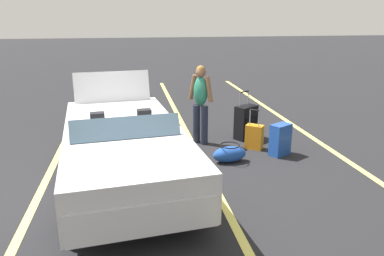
# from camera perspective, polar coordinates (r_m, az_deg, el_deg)

# --- Properties ---
(ground_plane) EXTENTS (80.00, 80.00, 0.00)m
(ground_plane) POSITION_cam_1_polar(r_m,az_deg,el_deg) (6.15, -10.18, -8.38)
(ground_plane) COLOR black
(lot_line_near) EXTENTS (18.00, 0.12, 0.01)m
(lot_line_near) POSITION_cam_1_polar(r_m,az_deg,el_deg) (6.31, -22.28, -8.76)
(lot_line_near) COLOR #EAE066
(lot_line_near) RESTS_ON ground_plane
(lot_line_mid) EXTENTS (18.00, 0.12, 0.01)m
(lot_line_mid) POSITION_cam_1_polar(r_m,az_deg,el_deg) (6.27, 2.73, -7.57)
(lot_line_mid) COLOR #EAE066
(lot_line_mid) RESTS_ON ground_plane
(lot_line_far) EXTENTS (18.00, 0.12, 0.01)m
(lot_line_far) POSITION_cam_1_polar(r_m,az_deg,el_deg) (7.31, 23.99, -5.43)
(lot_line_far) COLOR #EAE066
(lot_line_far) RESTS_ON ground_plane
(convertible_car) EXTENTS (4.30, 2.20, 1.53)m
(convertible_car) POSITION_cam_1_polar(r_m,az_deg,el_deg) (5.73, -10.27, -3.86)
(convertible_car) COLOR silver
(convertible_car) RESTS_ON ground_plane
(suitcase_large_black) EXTENTS (0.49, 0.56, 1.05)m
(suitcase_large_black) POSITION_cam_1_polar(r_m,az_deg,el_deg) (8.11, 8.37, 0.87)
(suitcase_large_black) COLOR black
(suitcase_large_black) RESTS_ON ground_plane
(suitcase_medium_bright) EXTENTS (0.40, 0.47, 0.62)m
(suitcase_medium_bright) POSITION_cam_1_polar(r_m,az_deg,el_deg) (7.30, 13.53, -1.78)
(suitcase_medium_bright) COLOR #1E479E
(suitcase_medium_bright) RESTS_ON ground_plane
(suitcase_small_carryon) EXTENTS (0.37, 0.39, 0.84)m
(suitcase_small_carryon) POSITION_cam_1_polar(r_m,az_deg,el_deg) (7.56, 9.66, -1.35)
(suitcase_small_carryon) COLOR orange
(suitcase_small_carryon) RESTS_ON ground_plane
(duffel_bag) EXTENTS (0.41, 0.67, 0.34)m
(duffel_bag) POSITION_cam_1_polar(r_m,az_deg,el_deg) (6.85, 5.85, -4.02)
(duffel_bag) COLOR #1E479E
(duffel_bag) RESTS_ON ground_plane
(traveler_person) EXTENTS (0.49, 0.48, 1.65)m
(traveler_person) POSITION_cam_1_polar(r_m,az_deg,el_deg) (7.60, 1.34, 4.30)
(traveler_person) COLOR #1E2338
(traveler_person) RESTS_ON ground_plane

